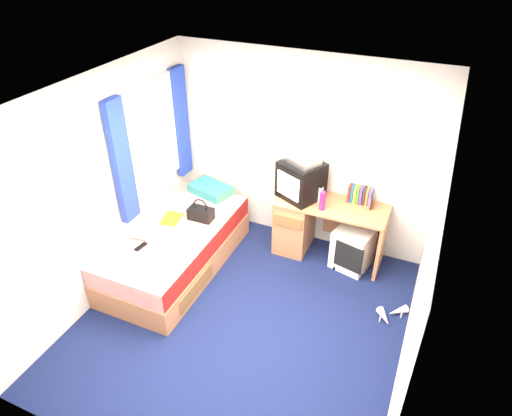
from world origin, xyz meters
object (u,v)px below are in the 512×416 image
at_px(pink_water_bottle, 322,201).
at_px(magazine, 171,219).
at_px(crt_tv, 301,180).
at_px(picture_frame, 371,202).
at_px(white_heels, 391,314).
at_px(desk, 308,222).
at_px(bed, 176,248).
at_px(remote_control, 141,247).
at_px(handbag, 201,213).
at_px(colour_swatch_fan, 138,261).
at_px(pillow, 211,189).
at_px(aerosol_can, 320,195).
at_px(vcr, 302,160).
at_px(water_bottle, 138,236).
at_px(towel, 168,243).
at_px(storage_cube, 353,248).

distance_m(pink_water_bottle, magazine, 1.80).
xyz_separation_m(crt_tv, magazine, (-1.34, -0.78, -0.43)).
height_order(picture_frame, pink_water_bottle, pink_water_bottle).
bearing_deg(white_heels, desk, 147.48).
xyz_separation_m(bed, remote_control, (-0.15, -0.43, 0.28)).
height_order(crt_tv, handbag, crt_tv).
relative_size(desk, white_heels, 3.55).
distance_m(picture_frame, colour_swatch_fan, 2.68).
distance_m(pillow, picture_frame, 2.04).
bearing_deg(aerosol_can, pink_water_bottle, -65.04).
height_order(desk, colour_swatch_fan, desk).
bearing_deg(vcr, desk, 26.97).
height_order(pink_water_bottle, colour_swatch_fan, pink_water_bottle).
bearing_deg(picture_frame, crt_tv, 168.64).
distance_m(bed, vcr, 1.81).
bearing_deg(bed, magazine, 129.41).
bearing_deg(bed, water_bottle, -130.76).
bearing_deg(vcr, remote_control, -105.60).
bearing_deg(white_heels, crt_tv, 150.14).
bearing_deg(towel, remote_control, -153.21).
xyz_separation_m(pink_water_bottle, towel, (-1.40, -1.08, -0.27)).
distance_m(pillow, pink_water_bottle, 1.54).
distance_m(pillow, handbag, 0.60).
xyz_separation_m(bed, towel, (0.12, -0.29, 0.32)).
distance_m(bed, colour_swatch_fan, 0.71).
height_order(handbag, remote_control, handbag).
bearing_deg(remote_control, pillow, 91.25).
bearing_deg(crt_tv, magazine, -124.13).
distance_m(pink_water_bottle, handbag, 1.43).
bearing_deg(desk, bed, -144.49).
bearing_deg(storage_cube, pink_water_bottle, -155.62).
bearing_deg(water_bottle, crt_tv, 40.65).
relative_size(pink_water_bottle, handbag, 0.74).
distance_m(bed, picture_frame, 2.34).
distance_m(aerosol_can, magazine, 1.79).
height_order(pillow, aerosol_can, aerosol_can).
height_order(crt_tv, towel, crt_tv).
xyz_separation_m(crt_tv, towel, (-1.08, -1.24, -0.39)).
height_order(storage_cube, white_heels, storage_cube).
height_order(aerosol_can, colour_swatch_fan, aerosol_can).
bearing_deg(colour_swatch_fan, desk, 49.58).
bearing_deg(vcr, magazine, -121.03).
bearing_deg(handbag, vcr, 31.51).
xyz_separation_m(pillow, desk, (1.33, 0.06, -0.19)).
relative_size(storage_cube, magazine, 1.82).
bearing_deg(aerosol_can, remote_control, -139.73).
distance_m(desk, magazine, 1.67).
height_order(pillow, picture_frame, picture_frame).
bearing_deg(pink_water_bottle, crt_tv, 152.99).
bearing_deg(bed, towel, -67.64).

